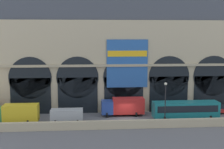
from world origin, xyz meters
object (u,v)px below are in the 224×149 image
van_midwest (67,115)px  box_truck_center (123,106)px  car_east (224,109)px  street_lamp_quayside (165,98)px  box_truck_west (15,113)px  bus_mideast (186,109)px

van_midwest → box_truck_center: size_ratio=0.69×
box_truck_center → car_east: box_truck_center is taller
car_east → van_midwest: bearing=-172.8°
van_midwest → street_lamp_quayside: size_ratio=0.75×
box_truck_west → car_east: 36.36m
van_midwest → box_truck_center: box_truck_center is taller
box_truck_west → box_truck_center: same height
box_truck_west → street_lamp_quayside: (23.60, -3.02, 2.71)m
car_east → street_lamp_quayside: (-12.57, -6.58, 3.61)m
bus_mideast → street_lamp_quayside: (-4.29, -3.01, 2.63)m
bus_mideast → street_lamp_quayside: bearing=-144.9°
van_midwest → box_truck_center: bearing=19.9°
box_truck_west → van_midwest: box_truck_west is taller
van_midwest → bus_mideast: bus_mideast is taller
van_midwest → bus_mideast: bearing=-0.2°
van_midwest → car_east: (28.01, 3.52, -0.44)m
van_midwest → car_east: bearing=7.2°
box_truck_west → bus_mideast: 27.89m
box_truck_west → box_truck_center: size_ratio=1.00×
box_truck_west → car_east: size_ratio=1.70×
car_east → street_lamp_quayside: bearing=-152.4°
box_truck_center → car_east: 18.39m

